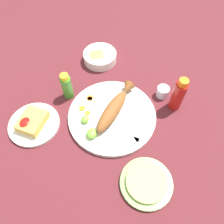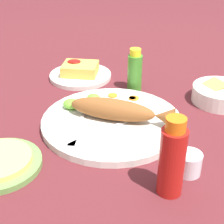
% 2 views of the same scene
% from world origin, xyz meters
% --- Properties ---
extents(ground_plane, '(4.00, 4.00, 0.00)m').
position_xyz_m(ground_plane, '(0.00, 0.00, 0.00)').
color(ground_plane, '#561E23').
extents(main_plate, '(0.37, 0.37, 0.02)m').
position_xyz_m(main_plate, '(0.00, 0.00, 0.01)').
color(main_plate, silver).
rests_on(main_plate, ground_plane).
extents(fried_fish, '(0.28, 0.10, 0.06)m').
position_xyz_m(fried_fish, '(-0.02, 0.00, 0.05)').
color(fried_fish, brown).
rests_on(fried_fish, main_plate).
extents(fork_near, '(0.13, 0.15, 0.00)m').
position_xyz_m(fork_near, '(0.04, 0.09, 0.02)').
color(fork_near, silver).
rests_on(fork_near, main_plate).
extents(fork_far, '(0.02, 0.19, 0.00)m').
position_xyz_m(fork_far, '(0.08, 0.06, 0.02)').
color(fork_far, silver).
rests_on(fork_far, main_plate).
extents(carrot_slice_near, '(0.03, 0.03, 0.00)m').
position_xyz_m(carrot_slice_near, '(-0.05, -0.12, 0.02)').
color(carrot_slice_near, orange).
rests_on(carrot_slice_near, main_plate).
extents(carrot_slice_mid, '(0.02, 0.02, 0.00)m').
position_xyz_m(carrot_slice_mid, '(-0.04, -0.12, 0.02)').
color(carrot_slice_mid, orange).
rests_on(carrot_slice_mid, main_plate).
extents(carrot_slice_far, '(0.03, 0.03, 0.00)m').
position_xyz_m(carrot_slice_far, '(0.02, -0.13, 0.02)').
color(carrot_slice_far, orange).
rests_on(carrot_slice_far, main_plate).
extents(carrot_slice_extra, '(0.02, 0.02, 0.00)m').
position_xyz_m(carrot_slice_extra, '(0.03, -0.10, 0.02)').
color(carrot_slice_extra, orange).
rests_on(carrot_slice_extra, main_plate).
extents(lime_wedge_main, '(0.04, 0.03, 0.02)m').
position_xyz_m(lime_wedge_main, '(0.07, -0.09, 0.03)').
color(lime_wedge_main, '#6BB233').
rests_on(lime_wedge_main, main_plate).
extents(lime_wedge_side, '(0.05, 0.04, 0.03)m').
position_xyz_m(lime_wedge_side, '(0.12, -0.04, 0.03)').
color(lime_wedge_side, '#6BB233').
rests_on(lime_wedge_side, main_plate).
extents(hot_sauce_bottle_red, '(0.05, 0.05, 0.17)m').
position_xyz_m(hot_sauce_bottle_red, '(-0.15, 0.24, 0.08)').
color(hot_sauce_bottle_red, '#B21914').
rests_on(hot_sauce_bottle_red, ground_plane).
extents(hot_sauce_bottle_green, '(0.05, 0.05, 0.13)m').
position_xyz_m(hot_sauce_bottle_green, '(-0.04, -0.22, 0.06)').
color(hot_sauce_bottle_green, '#3D8428').
rests_on(hot_sauce_bottle_green, ground_plane).
extents(salt_cup, '(0.05, 0.05, 0.05)m').
position_xyz_m(salt_cup, '(-0.19, 0.17, 0.02)').
color(salt_cup, silver).
rests_on(salt_cup, ground_plane).
extents(side_plate_fries, '(0.21, 0.21, 0.01)m').
position_xyz_m(side_plate_fries, '(0.15, -0.29, 0.01)').
color(side_plate_fries, silver).
rests_on(side_plate_fries, ground_plane).
extents(fries_pile, '(0.11, 0.09, 0.04)m').
position_xyz_m(fries_pile, '(0.15, -0.29, 0.03)').
color(fries_pile, gold).
rests_on(fries_pile, side_plate_fries).
extents(guacamole_bowl, '(0.16, 0.16, 0.06)m').
position_xyz_m(guacamole_bowl, '(-0.30, -0.17, 0.03)').
color(guacamole_bowl, white).
rests_on(guacamole_bowl, ground_plane).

